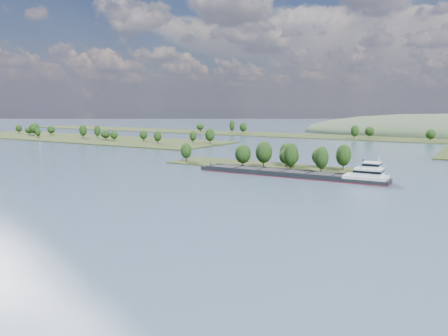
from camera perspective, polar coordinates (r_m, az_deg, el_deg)
The scene contains 7 objects.
ground at distance 170.32m, azimuth -3.92°, elevation -2.22°, with size 1800.00×1800.00×0.00m, color #3E566C.
tree_island at distance 216.95m, azimuth 6.51°, elevation 1.07°, with size 100.00×30.00×14.25m.
left_bank at distance 428.51m, azimuth -18.35°, elevation 3.78°, with size 300.00×80.00×14.10m.
back_shoreline at distance 427.03m, azimuth 19.20°, elevation 3.70°, with size 900.00×60.00×15.43m.
hill_west at distance 519.03m, azimuth 27.22°, elevation 3.90°, with size 320.00×160.00×44.00m, color #36452F.
cargo_barge at distance 191.14m, azimuth 10.11°, elevation -0.75°, with size 85.41×12.71×11.52m.
motorboat at distance 365.92m, azimuth -22.90°, elevation 2.91°, with size 2.15×5.71×2.20m, color silver.
Camera 1 is at (96.67, -16.82, 30.74)m, focal length 35.00 mm.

